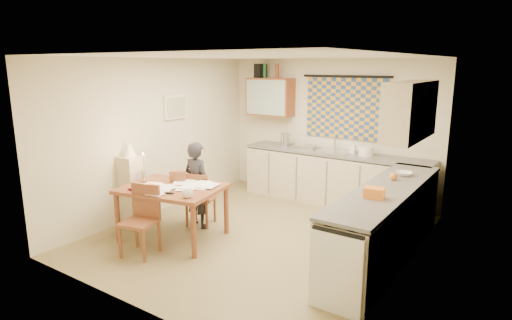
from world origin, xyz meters
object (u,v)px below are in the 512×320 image
Objects in this scene: dining_table at (173,212)px; stove at (346,263)px; counter_right at (385,224)px; chair_far at (201,209)px; shelf_stand at (132,191)px; counter_back at (334,178)px; person at (197,185)px.

stove is at bearing -15.34° from dining_table.
chair_far is (-2.67, -0.44, -0.19)m from counter_right.
counter_right is 3.45× the size of stove.
shelf_stand reaches higher than stove.
stove is 3.55m from shelf_stand.
dining_table is (-2.65, -1.04, -0.07)m from counter_right.
counter_back reaches higher than stove.
person is 1.01m from shelf_stand.
dining_table is 0.60m from person.
stove is 2.79m from person.
shelf_stand is at bearing 14.86° from chair_far.
shelf_stand reaches higher than counter_right.
counter_right is 1.98× the size of dining_table.
counter_right is 3.55× the size of chair_far.
counter_back is 2.22× the size of dining_table.
counter_back is at bearing 55.28° from dining_table.
shelf_stand is at bearing -164.24° from counter_right.
chair_far is at bearing 81.99° from dining_table.
shelf_stand is (-3.54, -1.00, 0.08)m from counter_right.
counter_right is 2.73m from person.
chair_far is at bearing 163.15° from stove.
person is at bearing 164.32° from stove.
stove reaches higher than dining_table.
counter_back is at bearing 130.83° from counter_right.
chair_far reaches higher than dining_table.
person is (-2.67, -0.50, 0.20)m from counter_right.
person is at bearing -119.59° from counter_back.
dining_table is at bearing 175.40° from stove.
chair_far is at bearing -170.64° from counter_right.
person reaches higher than stove.
stove is at bearing 145.21° from chair_far.
stove is at bearing 167.70° from person.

